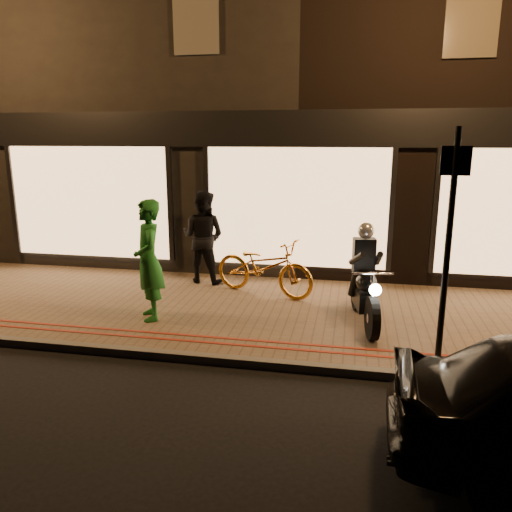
# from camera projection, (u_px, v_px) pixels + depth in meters

# --- Properties ---
(ground) EXTENTS (90.00, 90.00, 0.00)m
(ground) POSITION_uv_depth(u_px,v_px,m) (259.00, 369.00, 6.60)
(ground) COLOR black
(ground) RESTS_ON ground
(sidewalk) EXTENTS (50.00, 4.00, 0.12)m
(sidewalk) POSITION_uv_depth(u_px,v_px,m) (281.00, 314.00, 8.49)
(sidewalk) COLOR brown
(sidewalk) RESTS_ON ground
(kerb_stone) EXTENTS (50.00, 0.14, 0.12)m
(kerb_stone) POSITION_uv_depth(u_px,v_px,m) (260.00, 364.00, 6.63)
(kerb_stone) COLOR #59544C
(kerb_stone) RESTS_ON ground
(red_kerb_lines) EXTENTS (50.00, 0.26, 0.01)m
(red_kerb_lines) POSITION_uv_depth(u_px,v_px,m) (267.00, 344.00, 7.09)
(red_kerb_lines) COLOR maroon
(red_kerb_lines) RESTS_ON sidewalk
(building_row) EXTENTS (48.00, 10.11, 8.50)m
(building_row) POSITION_uv_depth(u_px,v_px,m) (319.00, 92.00, 14.18)
(building_row) COLOR black
(building_row) RESTS_ON ground
(motorcycle) EXTENTS (0.66, 1.93, 1.59)m
(motorcycle) POSITION_uv_depth(u_px,v_px,m) (365.00, 285.00, 7.81)
(motorcycle) COLOR black
(motorcycle) RESTS_ON sidewalk
(sign_post) EXTENTS (0.35, 0.09, 3.00)m
(sign_post) POSITION_uv_depth(u_px,v_px,m) (449.00, 237.00, 6.15)
(sign_post) COLOR black
(sign_post) RESTS_ON sidewalk
(bicycle_gold) EXTENTS (2.13, 1.33, 1.06)m
(bicycle_gold) POSITION_uv_depth(u_px,v_px,m) (264.00, 267.00, 9.25)
(bicycle_gold) COLOR #C27922
(bicycle_gold) RESTS_ON sidewalk
(person_green) EXTENTS (0.76, 0.84, 1.94)m
(person_green) POSITION_uv_depth(u_px,v_px,m) (149.00, 260.00, 7.91)
(person_green) COLOR #1D6E23
(person_green) RESTS_ON sidewalk
(person_dark) EXTENTS (1.00, 0.84, 1.85)m
(person_dark) POSITION_uv_depth(u_px,v_px,m) (203.00, 237.00, 9.98)
(person_dark) COLOR black
(person_dark) RESTS_ON sidewalk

